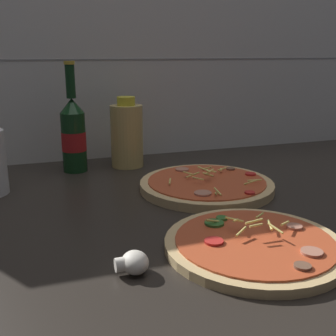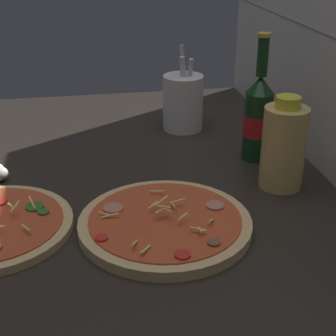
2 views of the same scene
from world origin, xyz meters
The scene contains 7 objects.
counter_slab centered at (0.00, 0.00, 1.25)cm, with size 160.00×90.00×2.50cm.
tile_backsplash centered at (0.00, 45.50, 30.00)cm, with size 160.00×1.13×60.00cm.
pizza_near centered at (-5.41, -20.10, 3.35)cm, with size 27.85×27.85×4.53cm.
pizza_far centered at (-0.71, 9.11, 3.57)cm, with size 29.48×29.48×5.45cm.
beer_bottle centered at (-26.50, 33.84, 12.20)cm, with size 6.14×6.14×27.38cm.
oil_bottle centered at (-12.71, 34.32, 10.95)cm, with size 8.50×8.50×18.39cm.
mushroom_left centered at (-24.85, -21.18, 4.06)cm, with size 4.68×4.46×3.12cm.
Camera 1 is at (-36.88, -72.29, 32.14)cm, focal length 45.00 mm.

